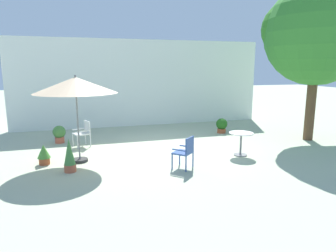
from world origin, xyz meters
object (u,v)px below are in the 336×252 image
Objects in this scene: potted_plant_1 at (44,154)px; potted_plant_2 at (69,156)px; patio_chair_0 at (185,150)px; potted_plant_0 at (222,125)px; shade_tree at (318,33)px; potted_plant_3 at (59,134)px; patio_umbrella_0 at (76,86)px; cafe_table_0 at (241,140)px; patio_chair_1 at (83,132)px.

potted_plant_1 is 0.64× the size of potted_plant_2.
potted_plant_0 is at bearing 51.95° from patio_chair_0.
shade_tree is 9.81m from potted_plant_3.
potted_plant_0 is at bearing -1.29° from potted_plant_3.
patio_umbrella_0 is 1.93m from potted_plant_2.
cafe_table_0 reaches higher than potted_plant_3.
potted_plant_2 reaches higher than potted_plant_1.
patio_chair_0 is 3.92m from potted_plant_1.
shade_tree is at bearing 7.98° from potted_plant_2.
patio_umbrella_0 is at bearing -177.41° from shade_tree.
patio_chair_1 is 1.52× the size of potted_plant_1.
potted_plant_0 is (5.63, 2.32, -1.84)m from patio_umbrella_0.
potted_plant_0 reaches higher than potted_plant_1.
patio_umbrella_0 is at bearing 73.18° from potted_plant_2.
cafe_table_0 is at bearing -162.16° from shade_tree.
patio_umbrella_0 reaches higher than potted_plant_1.
potted_plant_3 is at bearing 178.71° from potted_plant_0.
patio_chair_0 is (-2.04, -0.68, 0.01)m from cafe_table_0.
cafe_table_0 is (-3.51, -1.13, -3.34)m from shade_tree.
cafe_table_0 is 0.83× the size of potted_plant_2.
potted_plant_1 is at bearing -96.42° from potted_plant_3.
potted_plant_2 is (-0.40, -2.57, -0.08)m from patio_chair_1.
potted_plant_2 is (0.70, -0.83, 0.13)m from potted_plant_1.
patio_umbrella_0 is 6.37m from potted_plant_0.
potted_plant_0 is at bearing 73.68° from cafe_table_0.
shade_tree is 7.68× the size of cafe_table_0.
shade_tree reaches higher than patio_chair_1.
potted_plant_2 is at bearing -106.82° from patio_umbrella_0.
patio_chair_0 is 1.01× the size of patio_chair_1.
patio_umbrella_0 is 3.47m from patio_chair_0.
patio_umbrella_0 is at bearing 170.90° from cafe_table_0.
patio_chair_0 is at bearing -49.24° from potted_plant_3.
cafe_table_0 is at bearing 18.46° from patio_chair_0.
cafe_table_0 is at bearing -28.71° from patio_chair_1.
potted_plant_3 is (-5.41, 3.22, -0.16)m from cafe_table_0.
patio_chair_1 is at bearing 81.15° from potted_plant_2.
potted_plant_2 is 3.31m from potted_plant_3.
potted_plant_3 is (-8.92, 2.09, -3.50)m from shade_tree.
potted_plant_0 is 1.07× the size of potted_plant_1.
potted_plant_3 is (-6.31, 0.14, 0.02)m from potted_plant_0.
patio_chair_0 is (-5.55, -1.81, -3.33)m from shade_tree.
shade_tree is at bearing 2.59° from patio_umbrella_0.
cafe_table_0 is 5.74m from potted_plant_1.
patio_chair_0 is at bearing -11.94° from potted_plant_2.
cafe_table_0 is 0.85× the size of patio_chair_1.
patio_umbrella_0 reaches higher than patio_chair_1.
patio_umbrella_0 is 3.35× the size of cafe_table_0.
potted_plant_0 is 0.68× the size of potted_plant_2.
potted_plant_1 is 1.10m from potted_plant_2.
potted_plant_0 is 0.97× the size of potted_plant_3.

